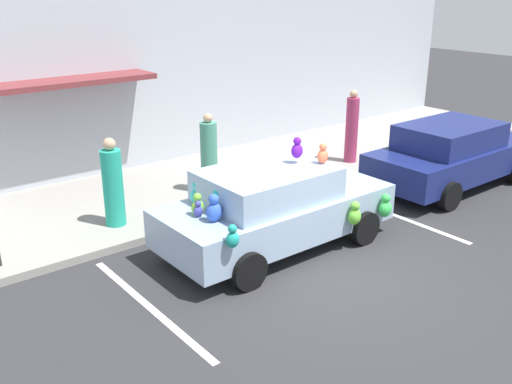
{
  "coord_description": "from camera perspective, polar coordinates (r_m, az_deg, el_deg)",
  "views": [
    {
      "loc": [
        -6.44,
        -6.0,
        4.67
      ],
      "look_at": [
        -0.08,
        2.01,
        0.9
      ],
      "focal_mm": 40.69,
      "sensor_mm": 36.0,
      "label": 1
    }
  ],
  "objects": [
    {
      "name": "ground_plane",
      "position": [
        9.97,
        7.66,
        -7.91
      ],
      "size": [
        60.0,
        60.0,
        0.0
      ],
      "primitive_type": "plane",
      "color": "#2D2D30"
    },
    {
      "name": "sidewalk",
      "position": [
        13.55,
        -7.61,
        0.23
      ],
      "size": [
        24.0,
        4.0,
        0.15
      ],
      "primitive_type": "cube",
      "color": "gray",
      "rests_on": "ground"
    },
    {
      "name": "storefront_building",
      "position": [
        14.7,
        -12.71,
        14.0
      ],
      "size": [
        24.0,
        1.25,
        6.4
      ],
      "color": "#B2B7C1",
      "rests_on": "ground"
    },
    {
      "name": "parking_stripe_front",
      "position": [
        12.53,
        13.48,
        -2.23
      ],
      "size": [
        0.12,
        3.6,
        0.01
      ],
      "primitive_type": "cube",
      "color": "silver",
      "rests_on": "ground"
    },
    {
      "name": "parking_stripe_rear",
      "position": [
        9.11,
        -10.49,
        -10.99
      ],
      "size": [
        0.12,
        3.6,
        0.01
      ],
      "primitive_type": "cube",
      "color": "silver",
      "rests_on": "ground"
    },
    {
      "name": "plush_covered_car",
      "position": [
        10.46,
        1.8,
        -1.48
      ],
      "size": [
        4.4,
        2.16,
        2.03
      ],
      "color": "#95ADC6",
      "rests_on": "ground"
    },
    {
      "name": "parked_sedan_behind",
      "position": [
        14.43,
        18.7,
        3.56
      ],
      "size": [
        4.55,
        2.04,
        1.54
      ],
      "color": "navy",
      "rests_on": "ground"
    },
    {
      "name": "teddy_bear_on_sidewalk",
      "position": [
        12.08,
        -5.07,
        -0.34
      ],
      "size": [
        0.33,
        0.28,
        0.63
      ],
      "color": "#9E723D",
      "rests_on": "sidewalk"
    },
    {
      "name": "pedestrian_near_shopfront",
      "position": [
        15.26,
        9.39,
        6.17
      ],
      "size": [
        0.33,
        0.33,
        1.88
      ],
      "color": "#A9335A",
      "rests_on": "sidewalk"
    },
    {
      "name": "pedestrian_walking_past",
      "position": [
        12.88,
        -4.64,
        3.51
      ],
      "size": [
        0.37,
        0.37,
        1.79
      ],
      "color": "#489179",
      "rests_on": "sidewalk"
    },
    {
      "name": "pedestrian_by_lamp",
      "position": [
        11.42,
        -13.88,
        0.61
      ],
      "size": [
        0.39,
        0.39,
        1.74
      ],
      "color": "teal",
      "rests_on": "sidewalk"
    }
  ]
}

